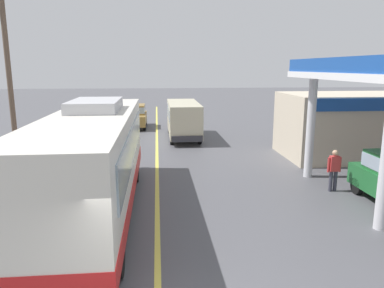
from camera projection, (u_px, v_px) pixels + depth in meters
name	position (u px, v px, depth m)	size (l,w,h in m)	color
ground	(157.00, 137.00, 25.38)	(120.00, 120.00, 0.00)	#4C4C51
lane_divider_stripe	(157.00, 154.00, 20.51)	(0.16, 50.00, 0.01)	#D8CC4C
coach_bus_main	(93.00, 163.00, 11.90)	(2.60, 11.04, 3.69)	silver
gas_station_roadside	(373.00, 113.00, 17.58)	(9.10, 11.95, 5.10)	#194799
minibus_opposing_lane	(183.00, 117.00, 24.82)	(2.04, 6.13, 2.44)	#BFB799
pedestrian_near_pump	(334.00, 168.00, 14.22)	(0.55, 0.22, 1.66)	#33333F
car_trailing_behind_bus	(135.00, 115.00, 29.35)	(1.70, 4.20, 1.82)	olive
utility_pole_roadside	(9.00, 75.00, 16.94)	(1.80, 0.24, 8.51)	brown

